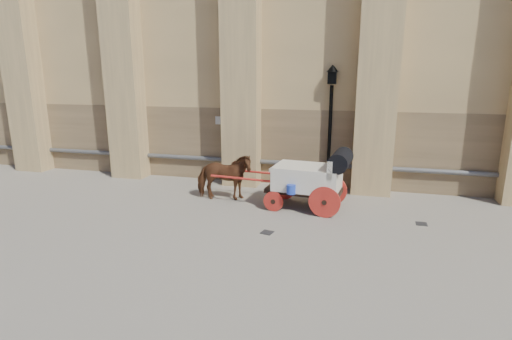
# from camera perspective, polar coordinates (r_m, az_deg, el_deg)

# --- Properties ---
(ground) EXTENTS (90.00, 90.00, 0.00)m
(ground) POSITION_cam_1_polar(r_m,az_deg,el_deg) (12.65, -2.22, -6.62)
(ground) COLOR gray
(ground) RESTS_ON ground
(horse) EXTENTS (2.11, 1.22, 1.68)m
(horse) POSITION_cam_1_polar(r_m,az_deg,el_deg) (14.01, -4.62, -1.00)
(horse) COLOR brown
(horse) RESTS_ON ground
(carriage) EXTENTS (4.73, 1.76, 2.03)m
(carriage) POSITION_cam_1_polar(r_m,az_deg,el_deg) (13.14, 8.01, -0.96)
(carriage) COLOR black
(carriage) RESTS_ON ground
(street_lamp) EXTENTS (0.44, 0.44, 4.67)m
(street_lamp) POSITION_cam_1_polar(r_m,az_deg,el_deg) (15.30, 10.54, 6.43)
(street_lamp) COLOR black
(street_lamp) RESTS_ON ground
(drain_grate_near) EXTENTS (0.38, 0.38, 0.01)m
(drain_grate_near) POSITION_cam_1_polar(r_m,az_deg,el_deg) (11.42, 1.59, -8.90)
(drain_grate_near) COLOR black
(drain_grate_near) RESTS_ON ground
(drain_grate_far) EXTENTS (0.33, 0.33, 0.01)m
(drain_grate_far) POSITION_cam_1_polar(r_m,az_deg,el_deg) (13.01, 22.56, -7.11)
(drain_grate_far) COLOR black
(drain_grate_far) RESTS_ON ground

